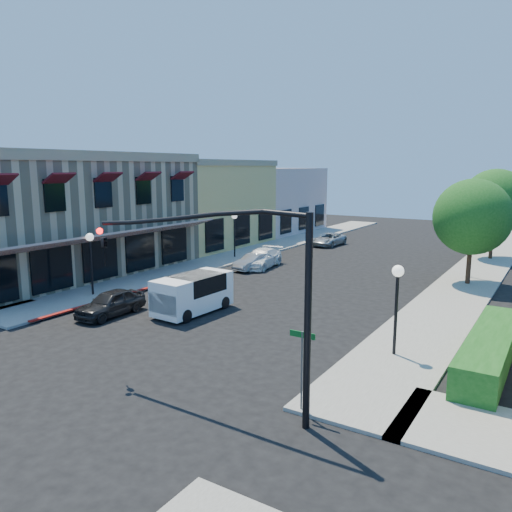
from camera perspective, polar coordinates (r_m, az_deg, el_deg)
The scene contains 21 objects.
ground at distance 18.41m, azimuth -20.21°, elevation -13.35°, with size 120.00×120.00×0.00m, color black.
sidewalk_left at distance 43.90m, azimuth 0.98°, elevation 0.86°, with size 3.50×50.00×0.12m, color gray.
sidewalk_right at distance 38.08m, azimuth 24.15°, elevation -1.47°, with size 3.50×50.00×0.12m, color gray.
curb_red_strip at distance 28.29m, azimuth -16.03°, elevation -4.89°, with size 0.25×10.00×0.06m, color maroon.
corner_brick_building at distance 36.07m, azimuth -21.93°, elevation 4.43°, with size 11.77×18.20×8.10m.
yellow_stucco_building at distance 46.51m, azimuth -6.83°, elevation 5.95°, with size 10.00×12.00×7.60m, color #D3BB5F.
pink_stucco_building at distance 56.35m, azimuth 0.90°, elevation 6.44°, with size 10.00×12.00×7.00m, color #CDAA9B.
hedge at distance 20.48m, azimuth 25.06°, elevation -11.28°, with size 1.40×8.00×1.10m, color #164E16.
street_tree_a at distance 32.59m, azimuth 23.50°, elevation 4.11°, with size 4.56×4.56×6.48m.
street_tree_b at distance 42.45m, azimuth 25.63°, elevation 5.65°, with size 4.94×4.94×7.02m.
signal_mast_arm at distance 14.29m, azimuth -1.74°, elevation -2.22°, with size 8.01×0.39×6.00m.
street_name_sign at distance 14.78m, azimuth 5.28°, elevation -11.53°, with size 0.80×0.06×2.50m.
lamppost_left_near at distance 28.93m, azimuth -18.41°, elevation 0.86°, with size 0.44×0.44×3.57m.
lamppost_left_far at distance 39.24m, azimuth -2.48°, elevation 3.69°, with size 0.44×0.44×3.57m.
lamppost_right_near at distance 19.32m, azimuth 15.84°, elevation -3.44°, with size 0.44×0.44×3.57m.
lamppost_right_far at distance 34.76m, azimuth 23.35°, elevation 2.03°, with size 0.44×0.44×3.57m.
white_van at distance 24.87m, azimuth -7.30°, elevation -4.05°, with size 2.03×4.30×1.87m.
parked_car_a at distance 25.33m, azimuth -16.27°, elevation -5.18°, with size 1.49×3.70×1.26m, color black.
parked_car_b at distance 35.07m, azimuth -0.25°, elevation -0.67°, with size 1.20×3.43×1.13m, color #9EA0A3.
parked_car_c at distance 35.88m, azimuth 0.60°, elevation -0.27°, with size 1.84×4.52×1.31m, color white.
parked_car_d at distance 46.36m, azimuth 8.34°, elevation 1.90°, with size 1.91×4.15×1.15m, color #9EA1A3.
Camera 1 is at (13.64, -10.09, 7.15)m, focal length 35.00 mm.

